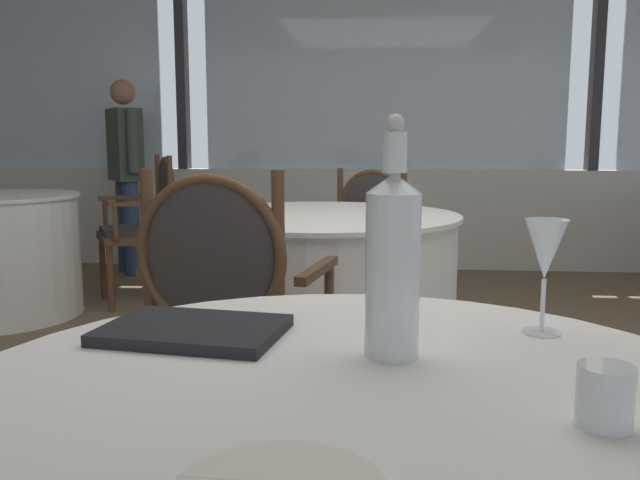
% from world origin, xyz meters
% --- Properties ---
extents(ground_plane, '(14.26, 14.26, 0.00)m').
position_xyz_m(ground_plane, '(0.00, 0.00, 0.00)').
color(ground_plane, '#756047').
extents(window_wall_far, '(10.97, 0.14, 2.96)m').
position_xyz_m(window_wall_far, '(-0.00, 3.50, 1.18)').
color(window_wall_far, silver).
rests_on(window_wall_far, ground_plane).
extents(water_bottle, '(0.08, 0.08, 0.37)m').
position_xyz_m(water_bottle, '(0.01, -1.26, 0.91)').
color(water_bottle, white).
rests_on(water_bottle, foreground_table).
extents(wine_glass, '(0.07, 0.07, 0.20)m').
position_xyz_m(wine_glass, '(0.27, -1.11, 0.91)').
color(wine_glass, white).
rests_on(wine_glass, foreground_table).
extents(water_tumbler, '(0.07, 0.07, 0.07)m').
position_xyz_m(water_tumbler, '(0.25, -1.49, 0.80)').
color(water_tumbler, white).
rests_on(water_tumbler, foreground_table).
extents(menu_book, '(0.32, 0.25, 0.02)m').
position_xyz_m(menu_book, '(-0.32, -1.18, 0.77)').
color(menu_book, black).
rests_on(menu_book, foreground_table).
extents(dining_chair_1_1, '(0.63, 0.65, 1.00)m').
position_xyz_m(dining_chair_1_1, '(-1.57, 2.11, 0.58)').
color(dining_chair_1_1, brown).
rests_on(dining_chair_1_1, ground_plane).
extents(background_table_2, '(1.26, 1.26, 0.76)m').
position_xyz_m(background_table_2, '(-0.27, 0.73, 0.38)').
color(background_table_2, white).
rests_on(background_table_2, ground_plane).
extents(dining_chair_2_0, '(0.59, 0.54, 0.92)m').
position_xyz_m(dining_chair_2_0, '(-0.09, 1.76, 0.55)').
color(dining_chair_2_0, brown).
rests_on(dining_chair_2_0, ground_plane).
extents(dining_chair_2_1, '(0.59, 0.54, 1.01)m').
position_xyz_m(dining_chair_2_1, '(-0.46, -0.32, 0.59)').
color(dining_chair_2_1, brown).
rests_on(dining_chair_2_1, ground_plane).
extents(diner_person_0, '(0.38, 0.44, 1.58)m').
position_xyz_m(diner_person_0, '(-2.08, 3.03, 0.89)').
color(diner_person_0, '#334770').
rests_on(diner_person_0, ground_plane).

